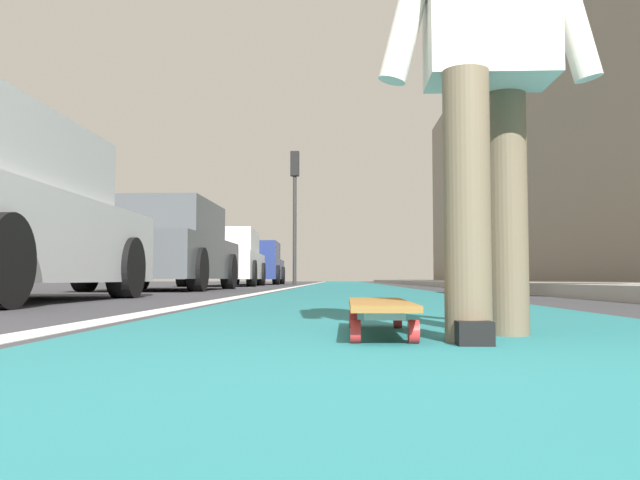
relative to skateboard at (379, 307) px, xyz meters
The scene contains 11 objects.
ground_plane 8.50m from the skateboard, ahead, with size 80.00×80.00×0.00m, color #38383D.
bike_lane_paint 22.50m from the skateboard, ahead, with size 56.00×2.32×0.00m, color #237075.
lane_stripe_white 18.54m from the skateboard, ahead, with size 52.00×0.16×0.01m, color silver.
sidewalk_curb 16.92m from the skateboard, 12.81° to the right, with size 52.00×3.20×0.14m, color #9E9B93.
building_facade 22.05m from the skateboard, 17.59° to the right, with size 40.00×1.20×9.90m, color gray.
skateboard is the anchor object (origin of this frame).
skater_person 0.92m from the skateboard, 113.33° to the right, with size 0.46×0.72×1.64m.
parked_car_mid 9.45m from the skateboard, 19.30° to the left, with size 4.32×1.97×1.49m.
parked_car_far 15.64m from the skateboard, 11.85° to the left, with size 4.65×2.06×1.49m.
parked_car_end 21.10m from the skateboard, ahead, with size 4.32×1.99×1.48m.
traffic_light 19.26m from the skateboard, ahead, with size 0.33×0.28×4.33m.
Camera 1 is at (-0.75, 0.25, 0.19)m, focal length 37.08 mm.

